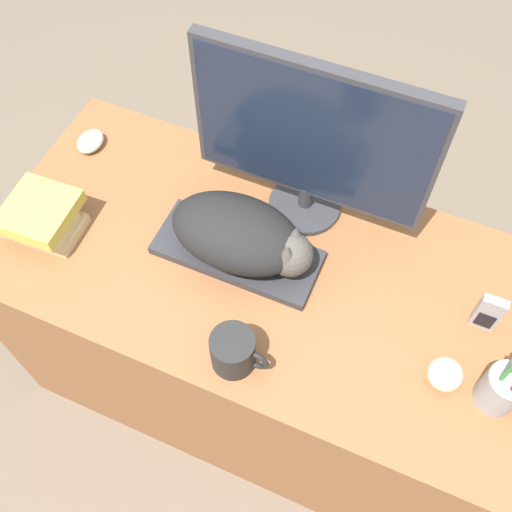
% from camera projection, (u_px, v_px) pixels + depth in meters
% --- Properties ---
extents(ground_plane, '(12.00, 12.00, 0.00)m').
position_uv_depth(ground_plane, '(233.00, 474.00, 1.93)').
color(ground_plane, '#6B5B4C').
extents(desk, '(1.47, 0.67, 0.76)m').
position_uv_depth(desk, '(276.00, 338.00, 1.77)').
color(desk, brown).
rests_on(desk, ground_plane).
extents(keyboard, '(0.40, 0.16, 0.02)m').
position_uv_depth(keyboard, '(237.00, 252.00, 1.46)').
color(keyboard, '#2D2D33').
rests_on(keyboard, desk).
extents(cat, '(0.35, 0.20, 0.14)m').
position_uv_depth(cat, '(243.00, 235.00, 1.39)').
color(cat, black).
rests_on(cat, keyboard).
extents(monitor, '(0.57, 0.19, 0.46)m').
position_uv_depth(monitor, '(312.00, 140.00, 1.34)').
color(monitor, '#333338').
rests_on(monitor, desk).
extents(computer_mouse, '(0.07, 0.09, 0.04)m').
position_uv_depth(computer_mouse, '(90.00, 141.00, 1.64)').
color(computer_mouse, silver).
rests_on(computer_mouse, desk).
extents(coffee_mug, '(0.13, 0.10, 0.10)m').
position_uv_depth(coffee_mug, '(234.00, 351.00, 1.28)').
color(coffee_mug, black).
rests_on(coffee_mug, desk).
extents(pen_cup, '(0.09, 0.09, 0.23)m').
position_uv_depth(pen_cup, '(502.00, 389.00, 1.23)').
color(pen_cup, '#939399').
rests_on(pen_cup, desk).
extents(baseball, '(0.08, 0.08, 0.08)m').
position_uv_depth(baseball, '(445.00, 374.00, 1.27)').
color(baseball, beige).
rests_on(baseball, desk).
extents(phone, '(0.06, 0.02, 0.11)m').
position_uv_depth(phone, '(488.00, 313.00, 1.33)').
color(phone, '#99999E').
rests_on(phone, desk).
extents(book_stack, '(0.18, 0.18, 0.10)m').
position_uv_depth(book_stack, '(42.00, 219.00, 1.46)').
color(book_stack, '#C6B284').
rests_on(book_stack, desk).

